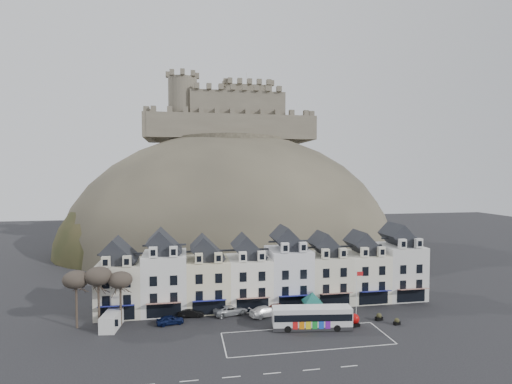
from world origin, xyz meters
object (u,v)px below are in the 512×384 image
car_black (191,313)px  car_white (266,311)px  white_van (111,321)px  car_charcoal (315,306)px  flagpole (357,291)px  car_silver (230,310)px  car_navy (170,320)px  bus (312,317)px  car_maroon (279,307)px  bus_shelter (312,298)px  red_buoy (354,320)px

car_black → car_white: 11.48m
white_van → car_charcoal: (30.63, 1.59, -0.32)m
flagpole → car_white: flagpole is taller
car_charcoal → car_silver: bearing=98.1°
white_van → car_black: size_ratio=1.28×
white_van → car_navy: bearing=6.9°
flagpole → car_silver: (-18.59, 5.13, -3.47)m
bus → car_maroon: bearing=118.5°
bus_shelter → flagpole: flagpole is taller
car_silver → car_maroon: size_ratio=1.30×
bus → car_silver: size_ratio=2.12×
car_white → red_buoy: bearing=-138.2°
bus_shelter → white_van: bus_shelter is taller
bus → red_buoy: (6.35, -0.13, -0.83)m
red_buoy → car_charcoal: bearing=117.7°
bus_shelter → car_navy: bearing=-176.7°
bus → car_maroon: (-2.96, 7.68, -1.03)m
car_navy → flagpole: bearing=-106.8°
car_silver → car_white: 5.53m
bus → car_navy: (-19.76, 5.18, -1.07)m
car_navy → car_maroon: (16.80, 2.50, 0.03)m
red_buoy → car_charcoal: size_ratio=0.37×
bus → red_buoy: bus is taller
car_navy → car_white: 14.42m
red_buoy → car_maroon: bearing=140.0°
red_buoy → car_silver: bearing=155.3°
bus → car_silver: bearing=151.7°
car_white → car_navy: bearing=73.2°
bus → car_charcoal: (2.74, 6.77, -0.95)m
car_silver → car_maroon: 7.69m
car_black → car_navy: bearing=134.1°
white_van → car_maroon: size_ratio=1.23×
red_buoy → car_navy: 26.65m
car_silver → red_buoy: bearing=-130.1°
bus → bus_shelter: 5.10m
bus → car_silver: (-10.66, 7.68, -0.98)m
red_buoy → car_white: size_ratio=0.33×
bus → flagpole: flagpole is taller
car_navy → car_maroon: 16.99m
bus → flagpole: bearing=25.3°
flagpole → car_maroon: bearing=154.8°
bus_shelter → red_buoy: bus_shelter is taller
car_white → car_black: bearing=61.6°
car_navy → white_van: bearing=78.6°
car_black → flagpole: bearing=-97.2°
car_white → car_maroon: (2.41, 1.61, -0.07)m
car_black → car_charcoal: bearing=-88.2°
car_maroon → bus_shelter: bearing=-113.7°
white_van → car_silver: bearing=15.1°
bus_shelter → car_charcoal: bearing=67.2°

